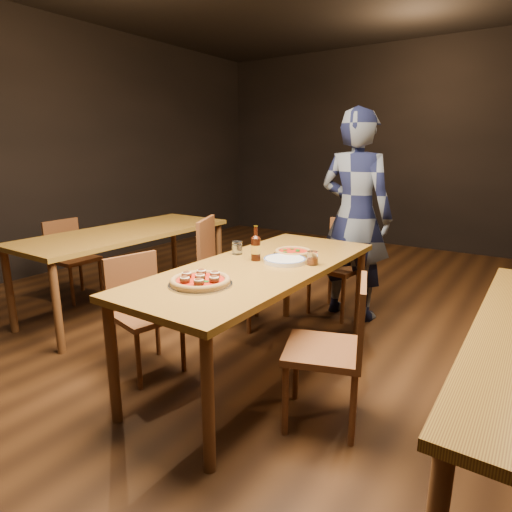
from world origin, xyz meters
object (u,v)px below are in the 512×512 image
Objects in this scene: chair_main_sw at (231,270)px; pizza_meatball at (200,280)px; chair_main_nw at (147,314)px; amber_glass at (312,258)px; chair_main_e at (323,349)px; water_glass at (237,248)px; plate_stack at (285,260)px; diner at (355,216)px; chair_end at (337,266)px; table_left at (126,238)px; pizza_margherita at (293,252)px; table_main at (260,275)px; chair_nbr_left at (74,258)px; beer_bottle at (256,248)px.

chair_main_sw is 1.27m from pizza_meatball.
amber_glass is (0.89, 0.64, 0.38)m from chair_main_nw.
pizza_meatball is 4.00× the size of amber_glass.
pizza_meatball is at bearing -86.47° from chair_main_nw.
chair_main_sw is 1.50m from chair_main_e.
chair_main_sw is at bearing -142.81° from chair_main_e.
pizza_meatball is 0.73m from water_glass.
diner is at bearing 88.69° from plate_stack.
chair_main_sw is at bearing 49.62° from diner.
chair_main_e is 1.66m from chair_end.
water_glass is at bearing -6.11° from table_left.
chair_end is 3.17× the size of pizza_margherita.
pizza_margherita is 0.22m from plate_stack.
table_main is 1.10× the size of diner.
chair_main_nw is 0.99m from plate_stack.
chair_main_e is 0.77m from pizza_meatball.
chair_nbr_left is 9.19× the size of amber_glass.
pizza_margherita is (0.04, -0.90, 0.32)m from chair_end.
chair_main_sw is at bearing -124.05° from chair_end.
chair_main_e is (1.26, -0.82, -0.05)m from chair_main_sw.
chair_main_sw reaches higher than amber_glass.
amber_glass reaches higher than pizza_meatball.
chair_main_nw is (-0.61, -0.45, -0.26)m from table_main.
pizza_margherita is at bearing -158.97° from chair_main_e.
diner is (0.13, 0.04, 0.46)m from chair_end.
chair_main_nw is 0.78m from water_glass.
beer_bottle is at bearing 94.17° from pizza_meatball.
chair_main_sw is (-0.66, 0.53, -0.20)m from table_main.
chair_main_nw and chair_nbr_left have the same top height.
chair_main_nw is 3.55× the size of beer_bottle.
beer_bottle reaches higher than plate_stack.
chair_end is at bearing -65.94° from chair_nbr_left.
chair_nbr_left is at bearing 29.55° from diner.
chair_main_sw is at bearing 119.82° from pizza_meatball.
chair_end is at bearing 88.59° from pizza_meatball.
pizza_meatball is 1.86m from diner.
chair_main_sw is at bearing 12.49° from table_left.
chair_main_e is at bearing -69.96° from chair_main_nw.
chair_nbr_left is 2.43m from pizza_margherita.
table_left is at bearing 78.05° from chair_main_sw.
beer_bottle reaches higher than chair_main_nw.
chair_main_sw is 0.53× the size of diner.
chair_nbr_left is (-2.36, -1.10, -0.03)m from chair_end.
amber_glass reaches higher than plate_stack.
water_glass is (-0.21, 0.07, -0.04)m from beer_bottle.
diner is (0.74, 1.75, 0.50)m from chair_main_nw.
beer_bottle is (-0.04, 0.62, 0.06)m from pizza_meatball.
beer_bottle is (-0.09, 0.08, 0.16)m from table_main.
table_main is at bearing -26.59° from water_glass.
diner is (0.17, 1.84, 0.14)m from pizza_meatball.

